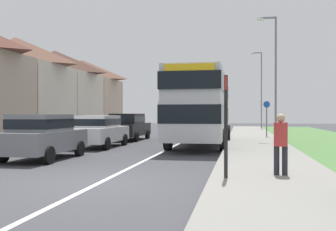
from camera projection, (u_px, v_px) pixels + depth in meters
The scene contains 13 objects.
ground_plane at pixel (99, 183), 9.21m from camera, with size 120.00×120.00×0.00m, color #424247.
lane_marking_centre at pixel (164, 151), 17.08m from camera, with size 0.14×60.00×0.01m, color silver.
pavement_near_side at pixel (263, 157), 14.34m from camera, with size 3.20×68.00×0.12m, color gray.
double_decker_bus at pixel (201, 105), 19.94m from camera, with size 2.80×9.95×3.70m.
parked_car_grey at pixel (43, 135), 13.98m from camera, with size 1.89×4.01×1.65m.
parked_car_white at pixel (99, 130), 19.01m from camera, with size 1.90×4.43×1.58m.
parked_car_black at pixel (128, 126), 24.30m from camera, with size 1.99×4.59×1.68m.
pedestrian_at_stop at pixel (281, 141), 9.71m from camera, with size 0.34×0.34×1.67m.
bus_stop_sign at pixel (226, 119), 9.27m from camera, with size 0.09×0.52×2.60m.
cycle_route_sign at pixel (267, 117), 25.95m from camera, with size 0.44×0.08×2.52m.
street_lamp_mid at pixel (274, 70), 22.65m from camera, with size 1.14×0.20×7.38m.
street_lamp_far at pixel (260, 86), 40.96m from camera, with size 1.14×0.20×8.22m.
house_terrace_far_side at pixel (37, 88), 34.79m from camera, with size 7.81×27.03×7.95m.
Camera 1 is at (3.33, -8.75, 1.67)m, focal length 41.16 mm.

